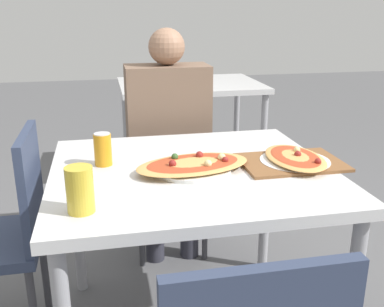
# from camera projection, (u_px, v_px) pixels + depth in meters

# --- Properties ---
(dining_table) EXTENTS (1.04, 0.93, 0.74)m
(dining_table) POSITION_uv_depth(u_px,v_px,m) (192.00, 187.00, 1.71)
(dining_table) COLOR silver
(dining_table) RESTS_ON ground_plane
(chair_far_seated) EXTENTS (0.40, 0.40, 0.89)m
(chair_far_seated) POSITION_uv_depth(u_px,v_px,m) (166.00, 159.00, 2.49)
(chair_far_seated) COLOR #2D3851
(chair_far_seated) RESTS_ON ground_plane
(chair_side_left) EXTENTS (0.40, 0.40, 0.89)m
(chair_side_left) POSITION_uv_depth(u_px,v_px,m) (4.00, 230.00, 1.70)
(chair_side_left) COLOR #2D3851
(chair_side_left) RESTS_ON ground_plane
(person_seated) EXTENTS (0.42, 0.25, 1.22)m
(person_seated) POSITION_uv_depth(u_px,v_px,m) (168.00, 128.00, 2.33)
(person_seated) COLOR #2D2D38
(person_seated) RESTS_ON ground_plane
(pizza_main) EXTENTS (0.47, 0.31, 0.05)m
(pizza_main) POSITION_uv_depth(u_px,v_px,m) (193.00, 165.00, 1.65)
(pizza_main) COLOR white
(pizza_main) RESTS_ON dining_table
(soda_can) EXTENTS (0.07, 0.07, 0.12)m
(soda_can) POSITION_uv_depth(u_px,v_px,m) (103.00, 149.00, 1.70)
(soda_can) COLOR orange
(soda_can) RESTS_ON dining_table
(drink_glass) EXTENTS (0.08, 0.08, 0.14)m
(drink_glass) POSITION_uv_depth(u_px,v_px,m) (80.00, 190.00, 1.31)
(drink_glass) COLOR gold
(drink_glass) RESTS_ON dining_table
(serving_tray) EXTENTS (0.39, 0.27, 0.01)m
(serving_tray) POSITION_uv_depth(u_px,v_px,m) (291.00, 162.00, 1.72)
(serving_tray) COLOR brown
(serving_tray) RESTS_ON dining_table
(pizza_second) EXTENTS (0.27, 0.34, 0.05)m
(pizza_second) POSITION_uv_depth(u_px,v_px,m) (295.00, 159.00, 1.72)
(pizza_second) COLOR white
(pizza_second) RESTS_ON dining_table
(background_table) EXTENTS (1.10, 0.80, 0.86)m
(background_table) POSITION_uv_depth(u_px,v_px,m) (185.00, 90.00, 3.54)
(background_table) COLOR silver
(background_table) RESTS_ON ground_plane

